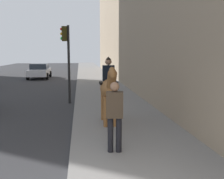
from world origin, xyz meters
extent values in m
ellipsoid|color=brown|center=(4.92, -1.22, 1.31)|extent=(1.50, 0.57, 0.66)
cylinder|color=brown|center=(4.48, -1.39, 0.61)|extent=(0.13, 0.13, 0.99)
cylinder|color=brown|center=(4.47, -1.07, 0.61)|extent=(0.13, 0.13, 0.99)
cylinder|color=brown|center=(5.38, -1.38, 0.61)|extent=(0.13, 0.13, 0.99)
cylinder|color=brown|center=(5.37, -1.06, 0.61)|extent=(0.13, 0.13, 0.99)
cylinder|color=brown|center=(4.15, -1.23, 1.65)|extent=(0.63, 0.29, 0.68)
ellipsoid|color=brown|center=(3.94, -1.23, 1.90)|extent=(0.63, 0.23, 0.49)
cylinder|color=black|center=(5.64, -1.22, 1.21)|extent=(0.28, 0.10, 0.55)
cube|color=black|center=(4.97, -1.22, 1.49)|extent=(0.45, 0.60, 0.08)
cube|color=black|center=(4.97, -1.22, 1.80)|extent=(0.28, 0.38, 0.55)
sphere|color=#8C664C|center=(4.97, -1.22, 2.20)|extent=(0.22, 0.22, 0.22)
cone|color=black|center=(4.97, -1.22, 2.32)|extent=(0.20, 0.20, 0.10)
cylinder|color=black|center=(2.30, -0.98, 0.54)|extent=(0.14, 0.14, 0.85)
cylinder|color=black|center=(2.27, -1.18, 0.54)|extent=(0.14, 0.14, 0.85)
cube|color=#3F3326|center=(2.29, -1.08, 1.28)|extent=(0.31, 0.43, 0.62)
sphere|color=#8C664C|center=(2.29, -1.08, 1.71)|extent=(0.22, 0.22, 0.22)
cube|color=silver|center=(22.34, 3.62, 0.62)|extent=(4.27, 1.76, 0.60)
cube|color=#262D38|center=(22.59, 3.62, 1.18)|extent=(2.37, 1.55, 0.52)
cylinder|color=black|center=(21.01, 2.74, 0.32)|extent=(0.64, 0.22, 0.64)
cylinder|color=black|center=(21.01, 4.49, 0.32)|extent=(0.64, 0.22, 0.64)
cylinder|color=black|center=(23.66, 2.75, 0.32)|extent=(0.64, 0.22, 0.64)
cylinder|color=black|center=(23.66, 4.50, 0.32)|extent=(0.64, 0.22, 0.64)
cylinder|color=black|center=(9.24, 0.25, 1.90)|extent=(0.12, 0.12, 3.79)
cube|color=#2D280C|center=(9.24, 0.43, 3.39)|extent=(0.20, 0.24, 0.70)
sphere|color=red|center=(9.24, 0.56, 3.61)|extent=(0.14, 0.14, 0.14)
sphere|color=orange|center=(9.24, 0.56, 3.39)|extent=(0.14, 0.14, 0.14)
sphere|color=green|center=(9.24, 0.56, 3.17)|extent=(0.14, 0.14, 0.14)
camera|label=1|loc=(-3.74, -0.28, 2.50)|focal=42.10mm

